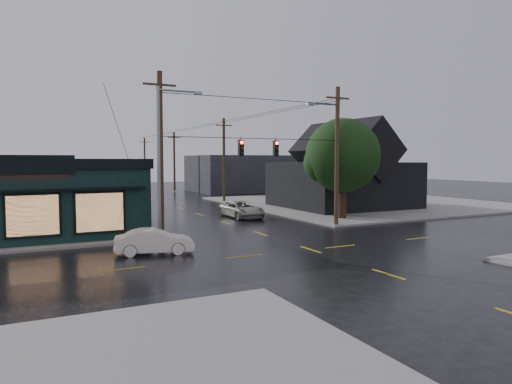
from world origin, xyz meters
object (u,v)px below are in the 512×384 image
corner_tree (343,156)px  sedan_cream (154,241)px  utility_pole_nw (162,240)px  suv_silver (242,209)px  utility_pole_ne (336,226)px

corner_tree → sedan_cream: 18.99m
utility_pole_nw → suv_silver: size_ratio=1.99×
corner_tree → utility_pole_ne: 6.58m
corner_tree → utility_pole_nw: size_ratio=0.80×
sedan_cream → suv_silver: suv_silver is taller
corner_tree → suv_silver: size_ratio=1.60×
utility_pole_nw → sedan_cream: bearing=-110.0°
suv_silver → utility_pole_ne: bearing=-65.0°
corner_tree → utility_pole_ne: size_ratio=0.80×
corner_tree → utility_pole_nw: corner_tree is taller
utility_pole_ne → suv_silver: (-4.07, 7.80, 0.71)m
utility_pole_nw → utility_pole_ne: size_ratio=1.00×
utility_pole_nw → suv_silver: 11.87m
corner_tree → suv_silver: (-6.80, 4.89, -4.52)m
utility_pole_nw → sedan_cream: (-1.41, -3.86, 0.66)m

